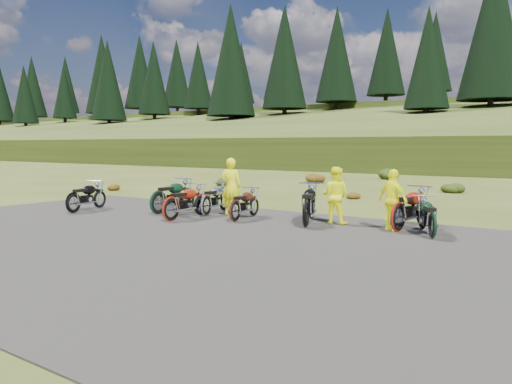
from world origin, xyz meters
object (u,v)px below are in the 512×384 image
Objects in this scene: motorcycle_0 at (74,214)px; motorcycle_3 at (206,217)px; motorcycle_7 at (432,240)px; person_middle at (231,187)px.

motorcycle_3 is (4.13, 2.05, 0.00)m from motorcycle_0.
person_middle is (-6.59, 0.46, 0.94)m from motorcycle_7.
motorcycle_3 is at bearing 63.73° from motorcycle_7.
motorcycle_3 is at bearing -76.14° from motorcycle_0.
motorcycle_7 is 6.67m from person_middle.
motorcycle_3 reaches higher than motorcycle_7.
motorcycle_0 is at bearing 104.14° from motorcycle_3.
motorcycle_3 is 7.17m from motorcycle_7.
motorcycle_0 reaches higher than motorcycle_7.
person_middle is (4.71, 2.64, 0.94)m from motorcycle_0.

